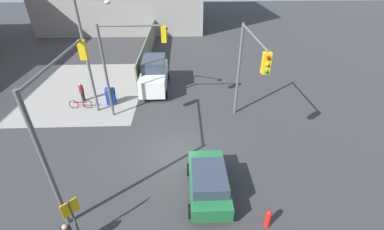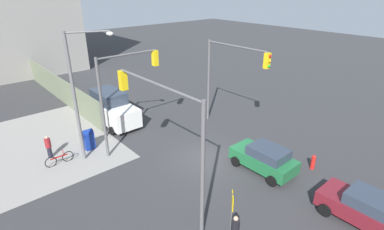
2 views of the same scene
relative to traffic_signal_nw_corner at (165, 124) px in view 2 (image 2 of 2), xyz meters
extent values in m
plane|color=#333335|center=(2.05, -4.50, -4.68)|extent=(120.00, 120.00, 0.00)
cube|color=gray|center=(11.05, 4.50, -4.68)|extent=(12.00, 12.00, 0.01)
cube|color=slate|center=(21.53, -1.30, -3.48)|extent=(22.96, 0.12, 2.40)
cylinder|color=#59595B|center=(-2.45, 0.00, -1.43)|extent=(0.18, 0.18, 6.50)
cylinder|color=#59595B|center=(0.53, 0.00, 1.70)|extent=(5.97, 0.12, 0.12)
cube|color=yellow|center=(3.52, 0.00, 1.17)|extent=(0.32, 0.36, 1.00)
sphere|color=red|center=(3.70, 0.00, 1.49)|extent=(0.18, 0.18, 0.18)
sphere|color=orange|center=(3.70, 0.00, 1.17)|extent=(0.18, 0.18, 0.18)
sphere|color=green|center=(3.70, 0.00, 0.85)|extent=(0.18, 0.18, 0.18)
cylinder|color=#59595B|center=(6.55, -9.00, -1.43)|extent=(0.18, 0.18, 6.50)
cylinder|color=#59595B|center=(3.91, -9.00, 1.70)|extent=(5.28, 0.12, 0.12)
cube|color=yellow|center=(1.27, -9.00, 1.17)|extent=(0.32, 0.36, 1.00)
sphere|color=red|center=(1.09, -9.00, 1.49)|extent=(0.18, 0.18, 0.18)
sphere|color=orange|center=(1.09, -9.00, 1.17)|extent=(0.18, 0.18, 0.18)
sphere|color=green|center=(1.09, -9.00, 0.85)|extent=(0.18, 0.18, 0.18)
cylinder|color=#59595B|center=(6.55, 0.00, -1.43)|extent=(0.18, 0.18, 6.50)
cylinder|color=#59595B|center=(6.55, -2.02, 1.70)|extent=(0.12, 4.04, 0.12)
cube|color=yellow|center=(6.55, -4.04, 1.17)|extent=(0.36, 0.32, 1.00)
sphere|color=red|center=(6.55, -4.22, 1.49)|extent=(0.18, 0.18, 0.18)
sphere|color=orange|center=(6.55, -4.22, 1.17)|extent=(0.18, 0.18, 0.18)
sphere|color=green|center=(6.55, -4.22, 0.85)|extent=(0.18, 0.18, 0.18)
cylinder|color=slate|center=(7.25, 1.30, -0.68)|extent=(0.20, 0.20, 8.00)
cylinder|color=slate|center=(6.80, 0.19, 3.22)|extent=(1.00, 2.26, 0.10)
ellipsoid|color=silver|center=(6.35, -0.92, 3.07)|extent=(0.56, 0.36, 0.24)
cylinder|color=#4C4C4C|center=(-3.35, -0.89, -3.48)|extent=(0.08, 0.08, 2.40)
cube|color=yellow|center=(-3.35, -0.89, -2.63)|extent=(0.48, 0.48, 0.64)
cube|color=navy|center=(8.25, 0.50, -4.11)|extent=(0.56, 0.64, 1.15)
cylinder|color=navy|center=(8.25, 0.50, -3.53)|extent=(0.56, 0.64, 0.56)
cylinder|color=red|center=(-2.95, -8.70, -4.28)|extent=(0.26, 0.26, 0.80)
sphere|color=red|center=(-2.95, -8.70, -3.86)|extent=(0.24, 0.24, 0.24)
cube|color=#1E6638|center=(-1.03, -6.30, -3.99)|extent=(3.88, 1.80, 0.75)
cube|color=#2D3847|center=(-1.34, -6.30, -3.34)|extent=(2.17, 1.58, 0.55)
cylinder|color=black|center=(0.29, -5.40, -4.36)|extent=(0.64, 0.22, 0.64)
cylinder|color=black|center=(0.29, -7.20, -4.36)|extent=(0.64, 0.22, 0.64)
cylinder|color=black|center=(-2.34, -5.40, -4.36)|extent=(0.64, 0.22, 0.64)
cylinder|color=black|center=(-2.34, -7.20, -4.36)|extent=(0.64, 0.22, 0.64)
cube|color=maroon|center=(-6.73, -6.28, -3.99)|extent=(3.92, 1.80, 0.75)
cube|color=#2D3847|center=(-7.05, -6.28, -3.34)|extent=(2.19, 1.58, 0.55)
cylinder|color=black|center=(-5.40, -5.38, -4.36)|extent=(0.64, 0.22, 0.64)
cylinder|color=black|center=(-5.40, -7.18, -4.36)|extent=(0.64, 0.22, 0.64)
cube|color=white|center=(10.94, -2.70, -3.66)|extent=(5.40, 2.10, 1.40)
cube|color=#2D3847|center=(11.37, -2.70, -2.51)|extent=(3.02, 1.85, 0.90)
cylinder|color=black|center=(9.10, -3.75, -4.36)|extent=(0.64, 0.22, 0.64)
cylinder|color=black|center=(9.10, -1.65, -4.36)|extent=(0.64, 0.22, 0.64)
cylinder|color=black|center=(12.78, -3.75, -4.36)|extent=(0.64, 0.22, 0.64)
cylinder|color=black|center=(12.78, -1.65, -4.36)|extent=(0.64, 0.22, 0.64)
cylinder|color=maroon|center=(8.85, 2.90, -3.63)|extent=(0.36, 0.36, 0.60)
sphere|color=tan|center=(8.85, 2.90, -3.23)|extent=(0.20, 0.20, 0.20)
cylinder|color=#1E1E2D|center=(8.85, 2.90, -4.30)|extent=(0.28, 0.28, 0.75)
cylinder|color=black|center=(-3.75, -0.70, -3.60)|extent=(0.36, 0.36, 0.61)
sphere|color=tan|center=(-3.75, -0.70, -3.19)|extent=(0.21, 0.21, 0.21)
torus|color=black|center=(7.65, 3.22, -4.35)|extent=(0.05, 0.71, 0.71)
torus|color=black|center=(7.65, 2.18, -4.35)|extent=(0.05, 0.71, 0.71)
cube|color=maroon|center=(7.65, 2.70, -4.17)|extent=(0.04, 1.04, 0.08)
cylinder|color=maroon|center=(7.65, 2.42, -3.93)|extent=(0.04, 0.04, 0.40)
camera|label=1|loc=(-9.79, -5.19, 5.33)|focal=24.00mm
camera|label=2|loc=(-9.76, 6.92, 5.65)|focal=28.00mm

